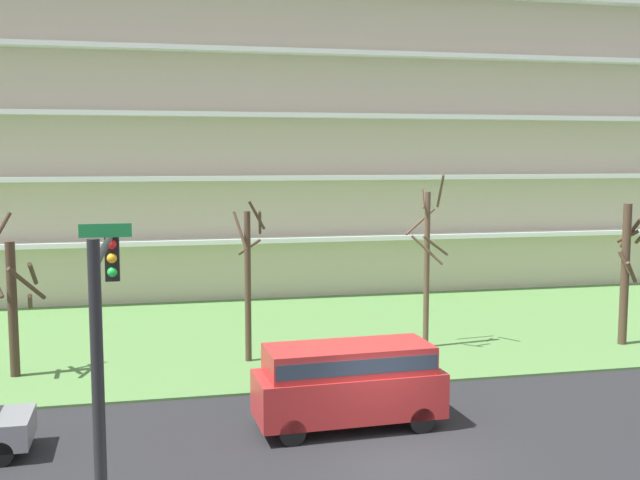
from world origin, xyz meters
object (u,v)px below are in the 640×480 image
tree_left (248,279)px  van_red_center_left (349,379)px  tree_right (626,270)px  traffic_signal_mast (105,352)px  tree_far_left (14,301)px  tree_center (427,262)px

tree_left → van_red_center_left: 7.76m
tree_left → tree_right: size_ratio=1.06×
tree_left → traffic_signal_mast: bearing=-105.8°
tree_far_left → tree_center: 15.12m
tree_far_left → tree_left: (8.02, 0.28, 0.44)m
traffic_signal_mast → tree_far_left: bearing=105.0°
tree_right → traffic_signal_mast: size_ratio=0.89×
tree_far_left → tree_center: bearing=3.0°
tree_center → van_red_center_left: bearing=-123.5°
tree_left → tree_right: tree_left is taller
tree_left → tree_center: (7.06, 0.52, 0.31)m
tree_far_left → van_red_center_left: (9.90, -7.05, -1.30)m
tree_right → van_red_center_left: (-13.10, -6.64, -1.68)m
tree_center → van_red_center_left: 9.62m
tree_center → tree_right: bearing=-8.7°
tree_far_left → traffic_signal_mast: bearing=-75.0°
tree_left → tree_center: 7.09m
tree_left → traffic_signal_mast: size_ratio=0.94×
tree_center → tree_far_left: bearing=-177.0°
tree_right → tree_far_left: bearing=179.0°
van_red_center_left → traffic_signal_mast: traffic_signal_mast is taller
tree_far_left → tree_right: size_ratio=0.99×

